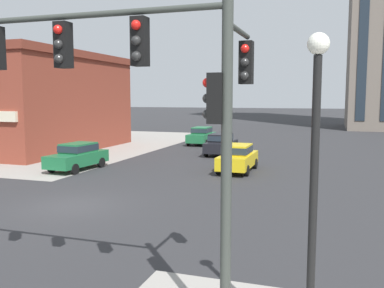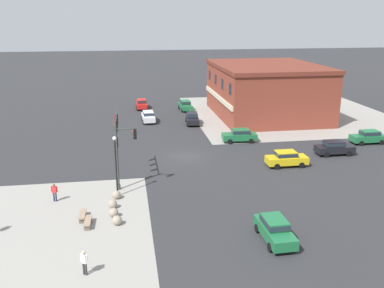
% 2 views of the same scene
% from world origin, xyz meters
% --- Properties ---
extents(ground_plane, '(320.00, 320.00, 0.00)m').
position_xyz_m(ground_plane, '(0.00, 0.00, 0.00)').
color(ground_plane, '#2D2D30').
extents(sidewalk_far_corner, '(32.00, 32.00, 0.02)m').
position_xyz_m(sidewalk_far_corner, '(-20.00, 20.00, 0.00)').
color(sidewalk_far_corner, gray).
rests_on(sidewalk_far_corner, ground).
extents(traffic_signal_main, '(6.18, 2.09, 6.57)m').
position_xyz_m(traffic_signal_main, '(7.12, -7.33, 4.48)').
color(traffic_signal_main, '#383D38').
rests_on(traffic_signal_main, ground).
extents(street_lamp_corner_near, '(0.36, 0.36, 5.58)m').
position_xyz_m(street_lamp_corner_near, '(10.00, -7.61, 3.49)').
color(street_lamp_corner_near, black).
rests_on(street_lamp_corner_near, ground).
extents(car_main_northbound_near, '(1.89, 4.40, 1.68)m').
position_xyz_m(car_main_northbound_near, '(2.02, 17.20, 0.92)').
color(car_main_northbound_near, black).
rests_on(car_main_northbound_near, ground).
extents(car_cross_westbound, '(1.90, 4.41, 1.68)m').
position_xyz_m(car_cross_westbound, '(4.86, 10.24, 0.92)').
color(car_cross_westbound, gold).
rests_on(car_cross_westbound, ground).
extents(car_parked_curb, '(2.11, 4.51, 1.68)m').
position_xyz_m(car_parked_curb, '(-4.80, 7.72, 0.92)').
color(car_parked_curb, '#1E6B3D').
rests_on(car_parked_curb, ground).
extents(car_main_mid, '(1.91, 4.41, 1.68)m').
position_xyz_m(car_main_mid, '(-1.58, 23.69, 0.92)').
color(car_main_mid, '#1E6B3D').
rests_on(car_main_mid, ground).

